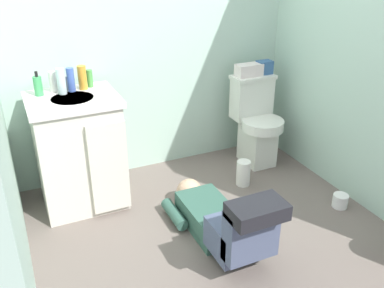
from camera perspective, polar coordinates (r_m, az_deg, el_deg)
ground_plane at (r=2.92m, az=2.81°, el=-11.95°), size 2.77×3.12×0.04m
wall_back at (r=3.37m, az=-5.62°, el=15.98°), size 2.43×0.08×2.40m
wall_right at (r=3.10m, az=23.64°, el=13.16°), size 0.08×2.12×2.40m
toilet at (r=3.66m, az=8.58°, el=2.98°), size 0.36×0.46×0.75m
vanity_cabinet at (r=3.10m, az=-14.87°, el=-0.91°), size 0.60×0.53×0.82m
faucet at (r=3.07m, az=-16.41°, el=7.75°), size 0.02×0.02×0.10m
person_plumber at (r=2.71m, az=4.03°, el=-10.19°), size 0.39×1.06×0.52m
tissue_box at (r=3.56m, az=7.63°, el=9.81°), size 0.22×0.11×0.10m
toiletry_bag at (r=3.64m, az=9.68°, el=10.10°), size 0.12×0.09×0.11m
soap_dispenser at (r=3.03m, az=-19.93°, el=7.36°), size 0.06×0.06×0.17m
bottle_white at (r=3.07m, az=-18.13°, el=7.94°), size 0.05×0.05×0.14m
bottle_clear at (r=3.01m, az=-17.12°, el=8.03°), size 0.06×0.06×0.18m
bottle_blue at (r=3.05m, az=-15.94°, el=8.28°), size 0.05×0.05×0.16m
bottle_amber at (r=3.07m, az=-14.49°, el=8.61°), size 0.06×0.06×0.17m
bottle_green at (r=3.11m, az=-13.53°, el=8.54°), size 0.04×0.04×0.12m
paper_towel_roll at (r=3.38m, az=6.89°, el=-3.88°), size 0.11×0.11×0.21m
toilet_paper_roll at (r=3.30m, az=19.25°, el=-7.20°), size 0.11×0.11×0.10m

